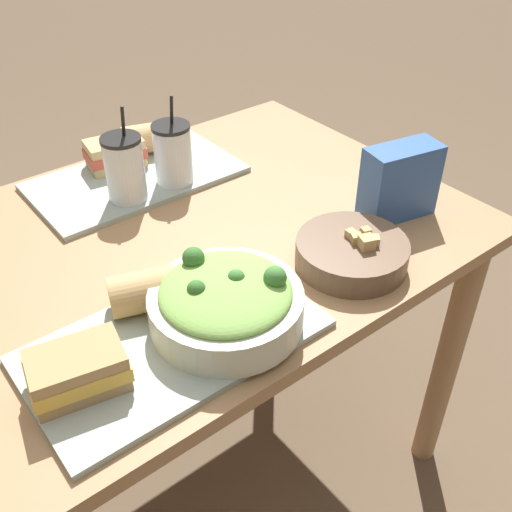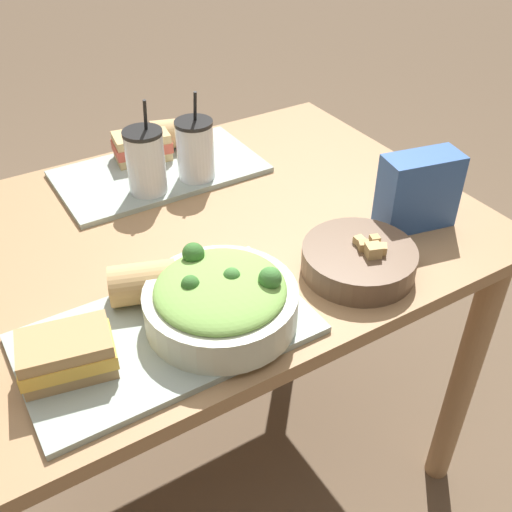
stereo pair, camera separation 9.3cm
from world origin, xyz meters
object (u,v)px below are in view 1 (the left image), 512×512
at_px(sandwich_far, 115,153).
at_px(chip_bag, 400,182).
at_px(baguette_near, 145,291).
at_px(sandwich_near, 78,371).
at_px(drink_cup_red, 173,155).
at_px(soup_bowl, 352,252).
at_px(baguette_far, 141,139).
at_px(drink_cup_dark, 125,170).
at_px(salad_bowl, 226,302).

height_order(sandwich_far, chip_bag, chip_bag).
bearing_deg(baguette_near, sandwich_near, 138.88).
relative_size(sandwich_near, drink_cup_red, 0.76).
distance_m(soup_bowl, baguette_far, 0.61).
bearing_deg(sandwich_far, sandwich_near, -113.26).
relative_size(baguette_far, drink_cup_dark, 0.47).
bearing_deg(sandwich_far, salad_bowl, -91.78).
bearing_deg(soup_bowl, sandwich_far, 106.18).
bearing_deg(chip_bag, sandwich_far, 136.77).
xyz_separation_m(soup_bowl, drink_cup_dark, (-0.22, 0.44, 0.05)).
bearing_deg(sandwich_near, baguette_far, 65.24).
distance_m(baguette_far, drink_cup_dark, 0.21).
xyz_separation_m(sandwich_near, sandwich_far, (0.35, 0.56, 0.00)).
bearing_deg(salad_bowl, soup_bowl, -1.17).
height_order(drink_cup_red, chip_bag, drink_cup_red).
bearing_deg(salad_bowl, sandwich_near, 175.26).
distance_m(salad_bowl, drink_cup_dark, 0.44).
bearing_deg(chip_bag, soup_bowl, -149.88).
xyz_separation_m(salad_bowl, soup_bowl, (0.28, -0.01, -0.03)).
distance_m(baguette_near, drink_cup_red, 0.42).
bearing_deg(baguette_near, drink_cup_red, -18.92).
distance_m(soup_bowl, drink_cup_red, 0.46).
height_order(soup_bowl, sandwich_near, sandwich_near).
bearing_deg(soup_bowl, chip_bag, 18.19).
height_order(salad_bowl, baguette_far, salad_bowl).
relative_size(sandwich_near, baguette_near, 1.19).
relative_size(baguette_far, drink_cup_red, 0.49).
xyz_separation_m(sandwich_near, drink_cup_dark, (0.30, 0.42, 0.03)).
bearing_deg(salad_bowl, chip_bag, 7.00).
bearing_deg(chip_bag, baguette_near, -173.34).
bearing_deg(drink_cup_dark, baguette_near, -113.87).
height_order(sandwich_near, sandwich_far, same).
height_order(salad_bowl, chip_bag, chip_bag).
bearing_deg(soup_bowl, salad_bowl, 178.83).
bearing_deg(sandwich_near, sandwich_far, 69.61).
distance_m(drink_cup_dark, drink_cup_red, 0.12).
distance_m(baguette_near, chip_bag, 0.56).
height_order(sandwich_far, drink_cup_dark, drink_cup_dark).
xyz_separation_m(soup_bowl, sandwich_far, (-0.17, 0.58, 0.02)).
distance_m(sandwich_near, baguette_far, 0.72).
bearing_deg(drink_cup_red, sandwich_far, 115.75).
height_order(sandwich_near, drink_cup_red, drink_cup_red).
bearing_deg(drink_cup_red, sandwich_near, -135.16).
bearing_deg(salad_bowl, baguette_far, 72.75).
distance_m(soup_bowl, sandwich_near, 0.52).
xyz_separation_m(baguette_near, drink_cup_red, (0.26, 0.33, 0.03)).
bearing_deg(soup_bowl, baguette_near, 162.41).
bearing_deg(soup_bowl, sandwich_near, 177.16).
xyz_separation_m(sandwich_near, drink_cup_red, (0.42, 0.42, 0.03)).
height_order(salad_bowl, drink_cup_red, drink_cup_red).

